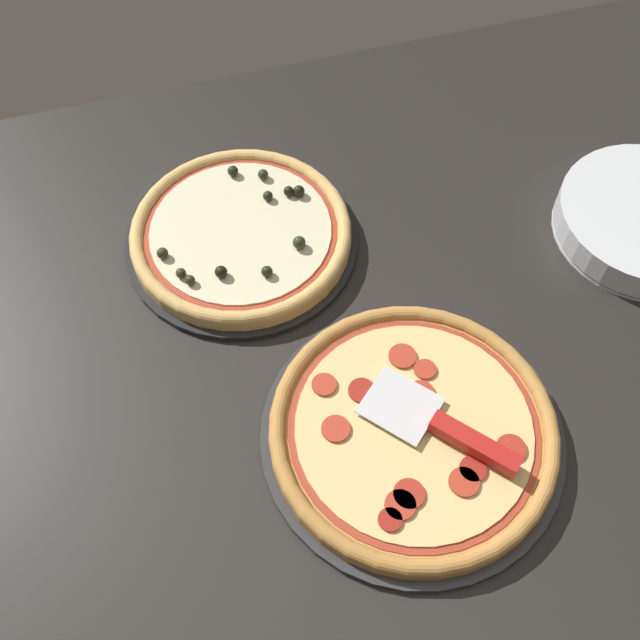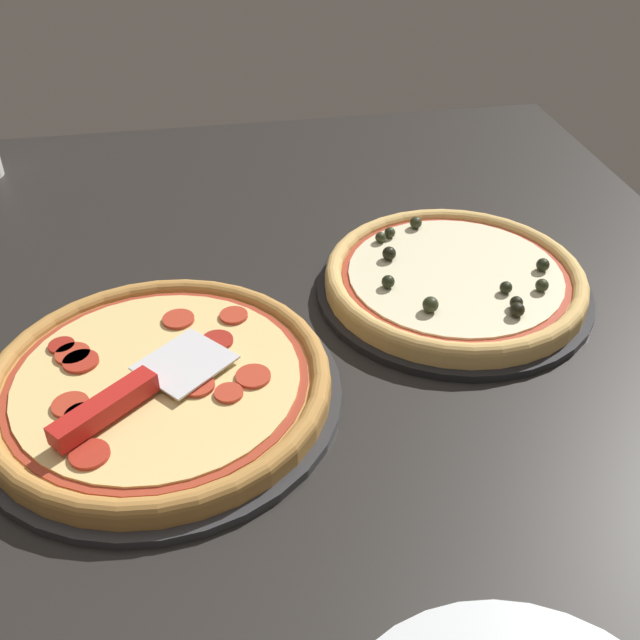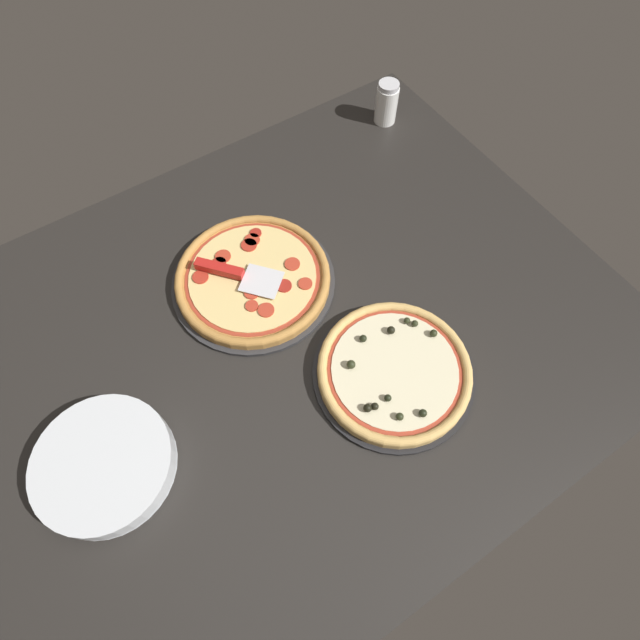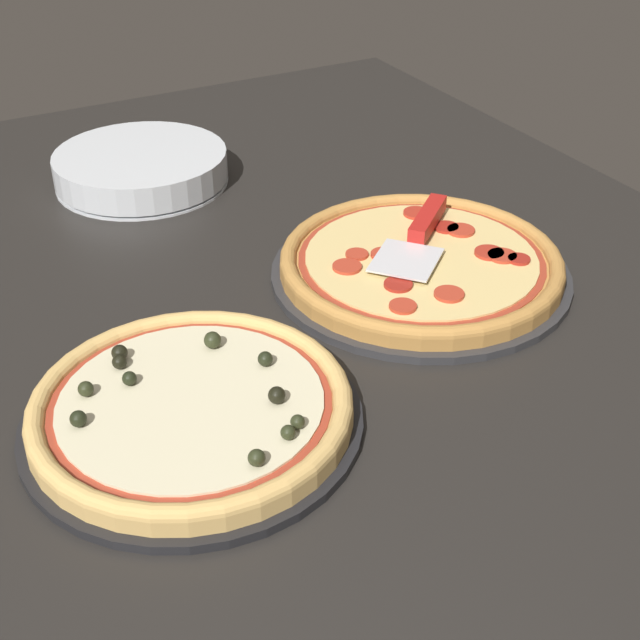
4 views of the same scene
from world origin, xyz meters
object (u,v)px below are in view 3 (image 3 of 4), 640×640
at_px(parmesan_shaker, 387,103).
at_px(pizza_back, 394,370).
at_px(serving_spatula, 229,272).
at_px(pizza_front, 253,277).
at_px(plate_stack, 105,464).

bearing_deg(parmesan_shaker, pizza_back, 54.64).
bearing_deg(serving_spatula, pizza_front, 145.21).
xyz_separation_m(pizza_front, plate_stack, (0.44, 0.21, 0.00)).
relative_size(pizza_front, pizza_back, 1.11).
bearing_deg(plate_stack, parmesan_shaker, -154.38).
distance_m(pizza_back, serving_spatula, 0.42).
bearing_deg(pizza_front, plate_stack, 25.94).
distance_m(pizza_front, parmesan_shaker, 0.64).
relative_size(pizza_front, serving_spatula, 1.94).
height_order(serving_spatula, plate_stack, serving_spatula).
bearing_deg(pizza_front, serving_spatula, -34.79).
xyz_separation_m(serving_spatula, plate_stack, (0.39, 0.24, -0.02)).
bearing_deg(pizza_back, plate_stack, -14.27).
height_order(serving_spatula, parmesan_shaker, parmesan_shaker).
height_order(pizza_front, serving_spatula, serving_spatula).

